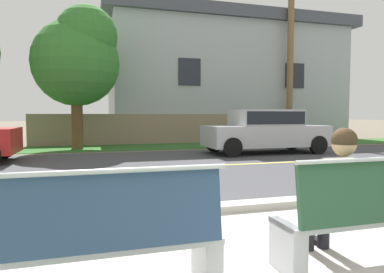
{
  "coord_description": "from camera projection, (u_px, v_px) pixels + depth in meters",
  "views": [
    {
      "loc": [
        -1.23,
        -2.13,
        1.37
      ],
      "look_at": [
        0.38,
        3.42,
        1.0
      ],
      "focal_mm": 32.31,
      "sensor_mm": 36.0,
      "label": 1
    }
  ],
  "objects": [
    {
      "name": "car_silver_far",
      "position": [
        265.0,
        129.0,
        12.25
      ],
      "size": [
        4.3,
        1.86,
        1.54
      ],
      "color": "#B2B5BC",
      "rests_on": "ground_plane"
    },
    {
      "name": "bench_left",
      "position": [
        100.0,
        243.0,
        2.45
      ],
      "size": [
        1.78,
        0.48,
        1.01
      ],
      "color": "silver",
      "rests_on": "ground_plane"
    },
    {
      "name": "garden_wall",
      "position": [
        174.0,
        128.0,
        16.63
      ],
      "size": [
        13.0,
        0.36,
        1.4
      ],
      "primitive_type": "cube",
      "color": "gray",
      "rests_on": "ground_plane"
    },
    {
      "name": "far_verge_grass",
      "position": [
        123.0,
        147.0,
        14.33
      ],
      "size": [
        48.0,
        2.8,
        0.02
      ],
      "primitive_type": "cube",
      "color": "#2D6026",
      "rests_on": "ground_plane"
    },
    {
      "name": "shade_tree_left",
      "position": [
        79.0,
        57.0,
        13.69
      ],
      "size": [
        3.43,
        3.43,
        5.65
      ],
      "color": "brown",
      "rests_on": "ground_plane"
    },
    {
      "name": "street_asphalt",
      "position": [
        143.0,
        169.0,
        8.7
      ],
      "size": [
        52.0,
        8.0,
        0.01
      ],
      "primitive_type": "cube",
      "color": "#424247",
      "rests_on": "ground_plane"
    },
    {
      "name": "curb_edge",
      "position": [
        187.0,
        211.0,
        4.72
      ],
      "size": [
        44.0,
        0.3,
        0.11
      ],
      "primitive_type": "cube",
      "color": "#ADA89E",
      "rests_on": "ground_plane"
    },
    {
      "name": "seated_person_olive",
      "position": [
        336.0,
        189.0,
        3.19
      ],
      "size": [
        0.52,
        0.68,
        1.25
      ],
      "color": "black",
      "rests_on": "ground_plane"
    },
    {
      "name": "road_centre_line",
      "position": [
        143.0,
        169.0,
        8.7
      ],
      "size": [
        48.0,
        0.14,
        0.01
      ],
      "primitive_type": "cube",
      "color": "#E0CC4C",
      "rests_on": "ground_plane"
    },
    {
      "name": "bench_right",
      "position": [
        372.0,
        216.0,
        3.11
      ],
      "size": [
        1.78,
        0.48,
        1.01
      ],
      "color": "silver",
      "rests_on": "ground_plane"
    },
    {
      "name": "house_across_street",
      "position": [
        222.0,
        79.0,
        20.55
      ],
      "size": [
        13.91,
        6.91,
        6.84
      ],
      "color": "#A3ADB2",
      "rests_on": "ground_plane"
    },
    {
      "name": "ground_plane",
      "position": [
        136.0,
        161.0,
        10.13
      ],
      "size": [
        140.0,
        140.0,
        0.0
      ],
      "primitive_type": "plane",
      "color": "#665B4C"
    }
  ]
}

